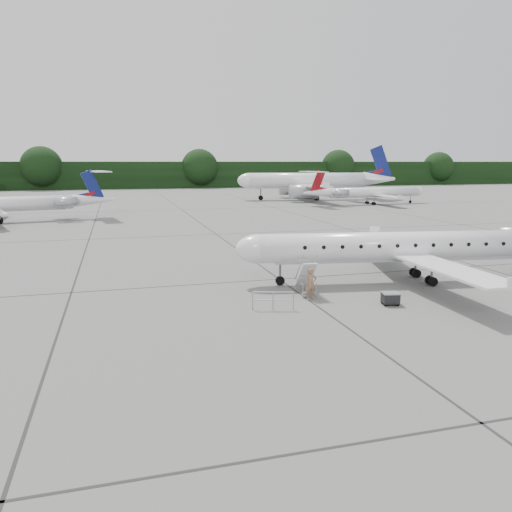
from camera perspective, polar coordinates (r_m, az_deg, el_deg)
name	(u,v)px	position (r m, az deg, el deg)	size (l,w,h in m)	color
ground	(399,296)	(31.09, 16.03, -4.40)	(320.00, 320.00, 0.00)	slate
treeline	(170,175)	(156.34, -9.84, 9.12)	(260.00, 4.00, 8.00)	black
main_regional_jet	(412,232)	(34.41, 17.43, 2.65)	(26.14, 18.82, 6.70)	silver
airstair	(306,276)	(30.36, 5.70, -2.34)	(0.85, 2.43, 2.10)	silver
passenger	(311,284)	(29.09, 6.27, -3.19)	(0.67, 0.44, 1.85)	#815F46
safety_railing	(273,301)	(26.98, 1.95, -5.17)	(2.20, 0.08, 1.00)	#96989E
baggage_cart	(390,298)	(28.94, 15.11, -4.67)	(0.90, 0.73, 0.78)	black
bg_narrowbody	(307,173)	(106.65, 5.90, 9.43)	(31.39, 22.60, 11.27)	silver
bg_regional_right	(375,187)	(97.06, 13.45, 7.63)	(24.23, 17.45, 6.36)	silver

